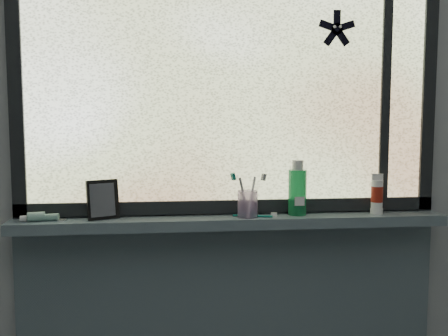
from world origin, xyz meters
TOP-DOWN VIEW (x-y plane):
  - wall_back at (0.00, 1.30)m, footprint 3.00×0.01m
  - windowsill at (0.00, 1.23)m, footprint 1.62×0.14m
  - window_pane at (0.00, 1.28)m, footprint 1.50×0.01m
  - frame_bottom at (0.00, 1.28)m, footprint 1.60×0.03m
  - frame_left at (-0.78, 1.28)m, footprint 0.05×0.03m
  - frame_right at (0.78, 1.28)m, footprint 0.05×0.03m
  - frame_mullion at (0.60, 1.28)m, footprint 0.03×0.03m
  - starfish_sticker at (0.40, 1.27)m, footprint 0.15×0.02m
  - vanity_mirror at (-0.47, 1.23)m, footprint 0.13×0.10m
  - toothpaste_tube at (-0.69, 1.22)m, footprint 0.19×0.07m
  - toothbrush_cup at (0.05, 1.22)m, footprint 0.10×0.10m
  - toothbrush_lying at (0.07, 1.21)m, footprint 0.18×0.06m
  - mouthwash_bottle at (0.25, 1.24)m, footprint 0.07×0.07m
  - cream_tube at (0.56, 1.23)m, footprint 0.06×0.06m

SIDE VIEW (x-z plane):
  - windowsill at x=0.00m, z-range 0.98..1.02m
  - toothbrush_lying at x=0.07m, z-range 1.02..1.03m
  - toothpaste_tube at x=-0.69m, z-range 1.02..1.05m
  - frame_bottom at x=0.00m, z-range 1.02..1.07m
  - toothbrush_cup at x=0.05m, z-range 1.02..1.12m
  - vanity_mirror at x=-0.47m, z-range 1.02..1.16m
  - cream_tube at x=0.56m, z-range 1.05..1.16m
  - mouthwash_bottle at x=0.25m, z-range 1.04..1.21m
  - wall_back at x=0.00m, z-range 0.00..2.50m
  - frame_left at x=-0.78m, z-range 0.98..2.08m
  - frame_right at x=0.78m, z-range 0.98..2.08m
  - window_pane at x=0.00m, z-range 1.03..2.03m
  - frame_mullion at x=0.60m, z-range 1.03..2.03m
  - starfish_sticker at x=0.40m, z-range 1.65..1.79m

